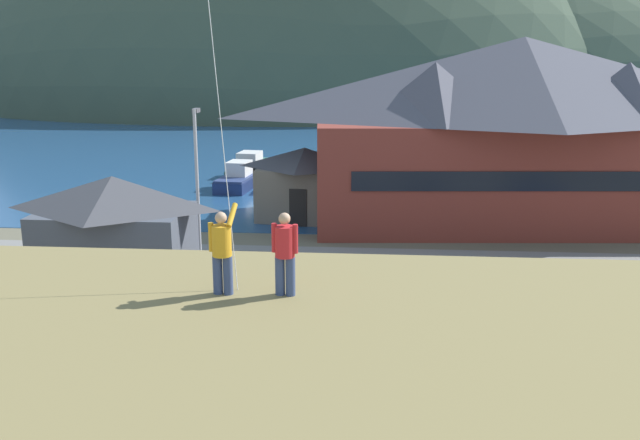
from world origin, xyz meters
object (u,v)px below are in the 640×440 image
object	(u,v)px
storage_shed_near_lot	(116,235)
moored_boat_wharfside	(252,168)
storage_shed_waterside	(305,183)
moored_boat_outer_mooring	(335,167)
parked_car_lone_by_shed	(502,293)
wharf_dock	(290,177)
parked_car_mid_row_center	(121,338)
parked_car_mid_row_near	(262,275)
parking_light_pole	(197,180)
person_companion	(285,251)
person_kite_flyer	(222,250)
harbor_lodge	(520,125)
moored_boat_inner_slip	(241,178)
parked_car_front_row_red	(377,280)

from	to	relation	value
storage_shed_near_lot	moored_boat_wharfside	size ratio (longest dim) A/B	0.85
storage_shed_waterside	moored_boat_outer_mooring	size ratio (longest dim) A/B	0.83
moored_boat_wharfside	parked_car_lone_by_shed	size ratio (longest dim) A/B	1.83
wharf_dock	moored_boat_wharfside	size ratio (longest dim) A/B	1.53
wharf_dock	parked_car_lone_by_shed	size ratio (longest dim) A/B	2.81
storage_shed_near_lot	parked_car_mid_row_center	bearing A→B (deg)	-68.71
parked_car_mid_row_near	parking_light_pole	size ratio (longest dim) A/B	0.54
parking_light_pole	person_companion	xyz separation A→B (m)	(6.65, -18.40, 2.00)
parking_light_pole	person_kite_flyer	distance (m)	19.30
harbor_lodge	parked_car_mid_row_center	bearing A→B (deg)	-127.62
storage_shed_waterside	parked_car_mid_row_center	bearing A→B (deg)	-100.56
storage_shed_waterside	moored_boat_inner_slip	size ratio (longest dim) A/B	0.89
parking_light_pole	moored_boat_wharfside	bearing A→B (deg)	94.86
storage_shed_waterside	parking_light_pole	xyz separation A→B (m)	(-4.03, -11.04, 2.15)
parked_car_lone_by_shed	moored_boat_wharfside	bearing A→B (deg)	116.63
moored_boat_wharfside	person_kite_flyer	bearing A→B (deg)	-80.42
moored_boat_outer_mooring	parked_car_lone_by_shed	bearing A→B (deg)	-75.03
moored_boat_wharfside	person_kite_flyer	distance (m)	46.25
harbor_lodge	moored_boat_inner_slip	world-z (taller)	harbor_lodge
parked_car_mid_row_center	storage_shed_waterside	bearing A→B (deg)	79.44
wharf_dock	parked_car_front_row_red	world-z (taller)	parked_car_front_row_red
parked_car_lone_by_shed	person_kite_flyer	distance (m)	16.74
storage_shed_waterside	person_companion	distance (m)	29.85
harbor_lodge	moored_boat_outer_mooring	size ratio (longest dim) A/B	3.40
moored_boat_inner_slip	person_companion	bearing A→B (deg)	-77.53
wharf_dock	parked_car_front_row_red	distance (m)	29.34
parked_car_mid_row_center	person_kite_flyer	size ratio (longest dim) A/B	2.28
wharf_dock	parked_car_front_row_red	bearing A→B (deg)	-75.60
harbor_lodge	moored_boat_outer_mooring	distance (m)	20.62
moored_boat_inner_slip	person_kite_flyer	size ratio (longest dim) A/B	4.03
parked_car_lone_by_shed	parked_car_mid_row_center	distance (m)	14.81
parked_car_lone_by_shed	harbor_lodge	bearing A→B (deg)	77.60
wharf_dock	person_companion	bearing A→B (deg)	-82.95
moored_boat_wharfside	moored_boat_outer_mooring	size ratio (longest dim) A/B	0.98
storage_shed_waterside	moored_boat_inner_slip	bearing A→B (deg)	120.56
person_kite_flyer	moored_boat_inner_slip	bearing A→B (deg)	100.69
moored_boat_outer_mooring	parked_car_mid_row_center	xyz separation A→B (m)	(-5.00, -38.15, 0.34)
moored_boat_inner_slip	parked_car_mid_row_center	world-z (taller)	moored_boat_inner_slip
moored_boat_wharfside	moored_boat_outer_mooring	distance (m)	7.29
parked_car_mid_row_near	parking_light_pole	world-z (taller)	parking_light_pole
harbor_lodge	wharf_dock	bearing A→B (deg)	141.58
person_companion	parked_car_lone_by_shed	bearing A→B (deg)	62.39
storage_shed_near_lot	parked_car_front_row_red	bearing A→B (deg)	-0.48
storage_shed_waterside	parked_car_front_row_red	distance (m)	15.57
moored_boat_wharfside	person_companion	xyz separation A→B (m)	(8.93, -45.21, 5.84)
storage_shed_waterside	parking_light_pole	distance (m)	11.95
wharf_dock	person_companion	size ratio (longest dim) A/B	7.02
moored_boat_outer_mooring	parked_car_mid_row_center	bearing A→B (deg)	-97.46
storage_shed_near_lot	person_companion	xyz separation A→B (m)	(9.39, -14.72, 3.79)
storage_shed_waterside	moored_boat_outer_mooring	bearing A→B (deg)	86.69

